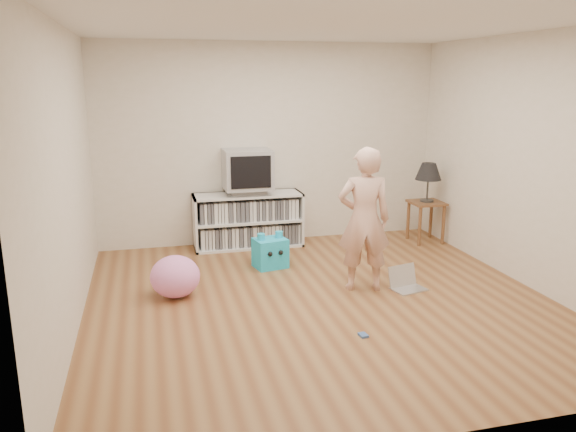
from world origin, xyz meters
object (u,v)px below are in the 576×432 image
Objects in this scene: plush_blue at (270,252)px; media_unit at (248,220)px; side_table at (426,211)px; person at (364,220)px; laptop at (406,282)px; dvd_deck at (248,191)px; crt_tv at (247,169)px; table_lamp at (428,172)px; plush_pink at (175,277)px.

media_unit is at bearing 84.23° from plush_blue.
person is at bearing -135.54° from side_table.
side_table is at bearing 42.74° from laptop.
side_table reaches higher than plush_blue.
media_unit reaches higher than plush_blue.
plush_blue is at bearing -83.99° from media_unit.
person is at bearing -64.41° from media_unit.
dvd_deck is 0.75× the size of crt_tv.
media_unit is 2.06m from person.
laptop is (-1.02, -1.54, -0.35)m from side_table.
plush_blue is (0.10, -0.89, -0.84)m from crt_tv.
dvd_deck reaches higher than side_table.
person is 0.82m from laptop.
crt_tv is at bearing -90.00° from dvd_deck.
person is at bearing -61.34° from plush_blue.
media_unit is 2.72× the size of table_lamp.
plush_pink is at bearing -123.49° from crt_tv.
person is 3.57× the size of plush_blue.
dvd_deck is 2.01m from person.
dvd_deck is 2.42m from laptop.
table_lamp is at bearing -9.34° from media_unit.
plush_blue is at bearing -83.87° from crt_tv.
table_lamp is (2.34, -0.37, -0.08)m from crt_tv.
media_unit is 0.94× the size of person.
dvd_deck reaches higher than plush_pink.
dvd_deck is 0.87× the size of table_lamp.
table_lamp is (2.34, -0.39, 0.59)m from media_unit.
side_table is 1.88m from laptop.
crt_tv is 2.45m from side_table.
media_unit reaches higher than plush_pink.
plush_blue is (-2.25, -0.53, -0.24)m from side_table.
side_table is 1.32× the size of plush_blue.
laptop is (1.32, -1.93, -0.29)m from media_unit.
dvd_deck reaches higher than media_unit.
laptop is at bearing -123.53° from side_table.
table_lamp is 1.24× the size of plush_blue.
plush_pink is (-3.37, -1.18, -0.21)m from side_table.
dvd_deck is at bearing 56.56° from plush_pink.
side_table reaches higher than laptop.
side_table is at bearing 0.00° from table_lamp.
plush_pink is (-1.12, -0.65, 0.03)m from plush_blue.
side_table is at bearing -8.97° from dvd_deck.
plush_blue is (0.10, -0.91, -0.17)m from media_unit.
dvd_deck is 2.39m from side_table.
crt_tv reaches higher than laptop.
person is (0.88, -1.83, 0.39)m from media_unit.
person is (0.88, -1.81, 0.01)m from dvd_deck.
crt_tv is at bearing -52.33° from person.
plush_pink is at bearing -160.69° from side_table.
crt_tv is 1.21× the size of plush_pink.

